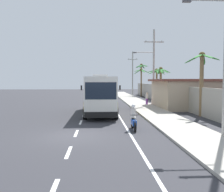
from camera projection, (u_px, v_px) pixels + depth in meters
name	position (u px, v px, depth m)	size (l,w,h in m)	color
ground_plane	(75.00, 136.00, 14.92)	(160.00, 160.00, 0.00)	#303035
sidewalk_kerb	(154.00, 113.00, 25.26)	(3.20, 90.00, 0.14)	#A8A399
lane_markings	(105.00, 109.00, 29.34)	(3.38, 71.00, 0.01)	white
boundary_wall	(180.00, 97.00, 29.38)	(0.24, 60.00, 2.56)	#9E998E
coach_bus_foreground	(100.00, 93.00, 24.88)	(3.06, 10.66, 3.77)	silver
motorcycle_beside_bus	(134.00, 120.00, 16.69)	(0.56, 1.96, 1.67)	black
pedestrian_midwalk	(147.00, 98.00, 33.09)	(0.36, 0.36, 1.56)	#75388E
utility_pole_mid	(153.00, 65.00, 33.69)	(4.01, 0.24, 9.77)	#9E9E99
utility_pole_far	(133.00, 73.00, 53.21)	(2.04, 0.24, 9.10)	#9E9E99
palm_nearest	(161.00, 77.00, 38.99)	(2.93, 2.89, 5.23)	brown
palm_second	(141.00, 72.00, 53.77)	(2.65, 2.69, 6.70)	brown
palm_third	(202.00, 73.00, 22.94)	(3.07, 3.04, 5.72)	brown
palm_fourth	(141.00, 75.00, 51.07)	(3.24, 3.34, 5.61)	brown
palm_farthest	(157.00, 76.00, 42.86)	(3.01, 3.08, 5.19)	brown
roadside_building	(224.00, 93.00, 30.44)	(16.35, 8.99, 3.35)	tan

